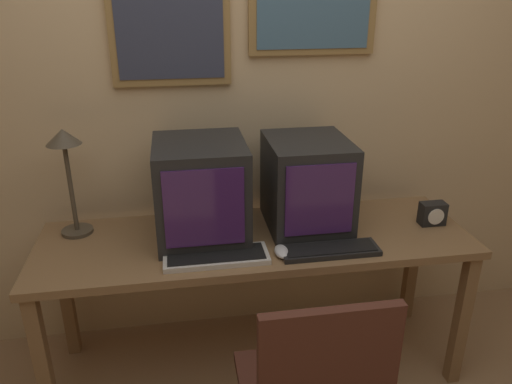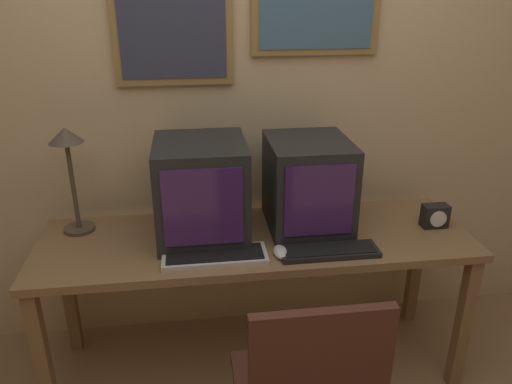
% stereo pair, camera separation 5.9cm
% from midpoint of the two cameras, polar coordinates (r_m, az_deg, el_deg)
% --- Properties ---
extents(wall_back, '(8.00, 0.08, 2.60)m').
position_cam_midpoint_polar(wall_back, '(2.44, -0.67, 11.84)').
color(wall_back, '#D1B284').
rests_on(wall_back, ground_plane).
extents(desk, '(1.92, 0.60, 0.72)m').
position_cam_midpoint_polar(desk, '(2.28, 0.75, -6.87)').
color(desk, olive).
rests_on(desk, ground_plane).
extents(monitor_left, '(0.39, 0.43, 0.43)m').
position_cam_midpoint_polar(monitor_left, '(2.18, -5.50, 0.27)').
color(monitor_left, black).
rests_on(monitor_left, desk).
extents(monitor_right, '(0.36, 0.42, 0.41)m').
position_cam_midpoint_polar(monitor_right, '(2.27, 6.68, 0.88)').
color(monitor_right, black).
rests_on(monitor_right, desk).
extents(keyboard_main, '(0.43, 0.16, 0.03)m').
position_cam_midpoint_polar(keyboard_main, '(2.07, -3.90, -7.32)').
color(keyboard_main, beige).
rests_on(keyboard_main, desk).
extents(keyboard_side, '(0.41, 0.13, 0.03)m').
position_cam_midpoint_polar(keyboard_side, '(2.12, 9.15, -6.70)').
color(keyboard_side, black).
rests_on(keyboard_side, desk).
extents(mouse_near_keyboard, '(0.06, 0.11, 0.03)m').
position_cam_midpoint_polar(mouse_near_keyboard, '(2.09, 3.63, -6.86)').
color(mouse_near_keyboard, silver).
rests_on(mouse_near_keyboard, desk).
extents(desk_clock, '(0.12, 0.07, 0.11)m').
position_cam_midpoint_polar(desk_clock, '(2.46, 20.43, -2.58)').
color(desk_clock, black).
rests_on(desk_clock, desk).
extents(desk_lamp, '(0.15, 0.15, 0.48)m').
position_cam_midpoint_polar(desk_lamp, '(2.29, -19.96, 3.94)').
color(desk_lamp, '#4C4233').
rests_on(desk_lamp, desk).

